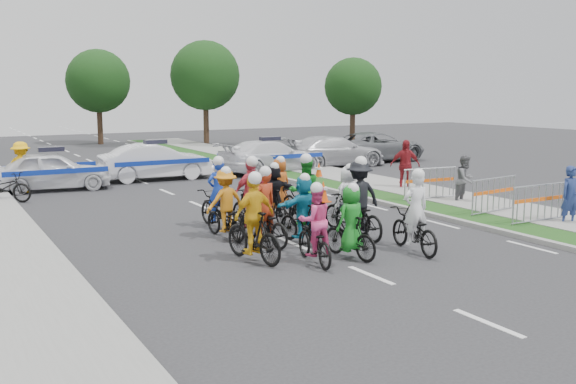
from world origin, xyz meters
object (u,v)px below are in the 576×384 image
rider_12 (218,204)px  spectator_0 (571,196)px  police_car_2 (270,157)px  cone_1 (319,171)px  rider_9 (251,204)px  rider_7 (348,205)px  rider_10 (225,211)px  police_car_1 (156,162)px  cone_0 (323,192)px  police_car_0 (52,171)px  spectator_2 (405,165)px  civilian_suv (376,147)px  rider_11 (273,197)px  rider_1 (350,229)px  rider_4 (358,207)px  civilian_sedan (334,151)px  rider_6 (264,219)px  rider_8 (304,202)px  tree_2 (353,87)px  rider_13 (279,191)px  spectator_1 (465,180)px  marshal_hiviz (22,167)px  barrier_0 (538,205)px  barrier_2 (430,185)px  rider_5 (303,214)px  parked_bike (4,187)px  rider_0 (414,224)px  rider_3 (254,227)px  barrier_1 (494,197)px  tree_4 (98,81)px

rider_12 → spectator_0: 9.34m
police_car_2 → cone_1: 3.04m
rider_9 → police_car_2: rider_9 is taller
rider_7 → rider_12: (-2.67, 2.10, -0.06)m
rider_10 → police_car_1: (1.87, 10.96, 0.03)m
spectator_0 → cone_0: spectator_0 is taller
rider_12 → police_car_0: rider_12 is taller
spectator_2 → cone_0: bearing=-144.8°
police_car_1 → civilian_suv: size_ratio=0.83×
rider_11 → rider_12: size_ratio=0.87×
rider_1 → rider_4: bearing=-139.1°
rider_9 → spectator_2: size_ratio=1.08×
rider_4 → spectator_0: bearing=164.6°
rider_4 → cone_0: bearing=-112.2°
rider_1 → rider_7: (1.43, 2.15, 0.04)m
spectator_0 → rider_10: bearing=172.1°
civilian_sedan → spectator_2: spectator_2 is taller
rider_6 → rider_8: (1.62, 0.85, 0.12)m
police_car_1 → cone_1: (5.76, -3.20, -0.39)m
rider_8 → police_car_2: size_ratio=0.42×
tree_2 → police_car_0: bearing=-151.8°
rider_13 → civilian_suv: 14.89m
police_car_2 → spectator_2: spectator_2 is taller
spectator_1 → cone_1: 7.19m
rider_9 → spectator_0: 8.46m
police_car_2 → marshal_hiviz: 10.27m
rider_8 → police_car_2: 11.91m
rider_8 → spectator_1: (6.47, 0.84, 0.04)m
barrier_0 → barrier_2: same height
rider_8 → rider_10: (-2.14, 0.18, -0.04)m
spectator_2 → civilian_sedan: bearing=102.0°
rider_5 → rider_13: rider_13 is taller
rider_5 → cone_0: rider_5 is taller
spectator_0 → rider_8: bearing=167.4°
rider_13 → civilian_suv: (11.11, 9.92, 0.07)m
rider_9 → cone_1: (6.80, 7.52, -0.42)m
police_car_2 → civilian_sedan: size_ratio=0.98×
rider_13 → marshal_hiviz: marshal_hiviz is taller
civilian_suv → parked_bike: bearing=99.5°
barrier_0 → barrier_2: 4.23m
spectator_1 → rider_0: bearing=-160.4°
rider_3 → parked_bike: bearing=-81.0°
barrier_1 → cone_1: barrier_1 is taller
rider_1 → rider_12: size_ratio=0.86×
police_car_1 → spectator_0: bearing=-151.5°
police_car_0 → tree_4: bearing=-10.8°
police_car_0 → police_car_1: police_car_1 is taller
police_car_1 → cone_0: police_car_1 is taller
rider_10 → marshal_hiviz: (-3.29, 10.13, 0.20)m
rider_7 → cone_1: bearing=-126.7°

